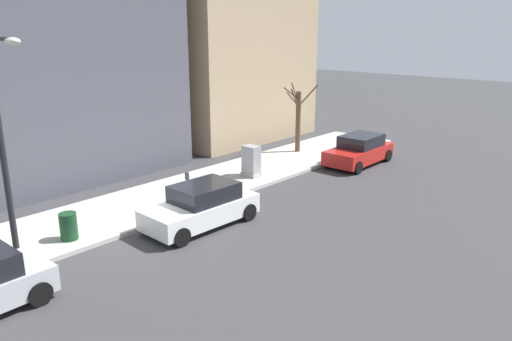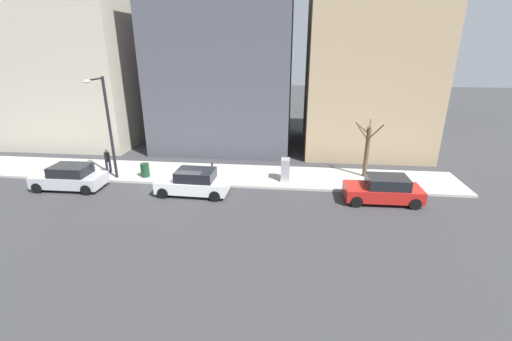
{
  "view_description": "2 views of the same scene",
  "coord_description": "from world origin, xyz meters",
  "views": [
    {
      "loc": [
        -13.67,
        9.72,
        6.85
      ],
      "look_at": [
        -0.47,
        -5.06,
        1.11
      ],
      "focal_mm": 35.0,
      "sensor_mm": 36.0,
      "label": 1
    },
    {
      "loc": [
        -19.49,
        -7.1,
        8.36
      ],
      "look_at": [
        -0.47,
        -5.01,
        1.37
      ],
      "focal_mm": 24.0,
      "sensor_mm": 36.0,
      "label": 2
    }
  ],
  "objects": [
    {
      "name": "parking_meter",
      "position": [
        0.45,
        -2.13,
        0.98
      ],
      "size": [
        0.14,
        0.1,
        1.35
      ],
      "color": "slate",
      "rests_on": "sidewalk"
    },
    {
      "name": "pedestrian_near_meter",
      "position": [
        1.35,
        5.35,
        1.09
      ],
      "size": [
        0.36,
        0.36,
        1.66
      ],
      "rotation": [
        0.0,
        0.0,
        2.57
      ],
      "color": "#1E1E2D",
      "rests_on": "sidewalk"
    },
    {
      "name": "ground_plane",
      "position": [
        0.0,
        0.0,
        0.0
      ],
      "size": [
        120.0,
        120.0,
        0.0
      ],
      "primitive_type": "plane",
      "color": "#38383A"
    },
    {
      "name": "parked_car_silver",
      "position": [
        -1.22,
        6.47,
        0.74
      ],
      "size": [
        1.97,
        4.23,
        1.52
      ],
      "rotation": [
        0.0,
        0.0,
        0.01
      ],
      "color": "#B7B7BC",
      "rests_on": "ground"
    },
    {
      "name": "office_tower_left",
      "position": [
        10.29,
        -12.91,
        7.24
      ],
      "size": [
        9.59,
        9.59,
        14.49
      ],
      "primitive_type": "cube",
      "color": "tan",
      "rests_on": "ground"
    },
    {
      "name": "bare_tree",
      "position": [
        2.61,
        -11.96,
        2.0
      ],
      "size": [
        1.73,
        1.58,
        3.74
      ],
      "color": "brown",
      "rests_on": "sidewalk"
    },
    {
      "name": "streetlamp",
      "position": [
        0.28,
        4.39,
        4.02
      ],
      "size": [
        1.97,
        0.32,
        6.5
      ],
      "color": "black",
      "rests_on": "sidewalk"
    },
    {
      "name": "parked_car_red",
      "position": [
        -1.09,
        -12.33,
        0.74
      ],
      "size": [
        1.98,
        4.23,
        1.52
      ],
      "rotation": [
        0.0,
        0.0,
        0.01
      ],
      "color": "red",
      "rests_on": "ground"
    },
    {
      "name": "parked_car_white",
      "position": [
        -1.2,
        -1.36,
        0.74
      ],
      "size": [
        2.04,
        4.25,
        1.52
      ],
      "rotation": [
        0.0,
        0.0,
        -0.03
      ],
      "color": "white",
      "rests_on": "ground"
    },
    {
      "name": "office_block_center",
      "position": [
        11.07,
        -1.19,
        7.32
      ],
      "size": [
        11.14,
        11.14,
        14.64
      ],
      "primitive_type": "cube",
      "color": "#4C4C56",
      "rests_on": "ground"
    },
    {
      "name": "sidewalk",
      "position": [
        2.0,
        0.0,
        0.07
      ],
      "size": [
        4.0,
        36.0,
        0.15
      ],
      "primitive_type": "cube",
      "color": "#B2AFA8",
      "rests_on": "ground"
    },
    {
      "name": "trash_bin",
      "position": [
        0.9,
        2.56,
        0.6
      ],
      "size": [
        0.56,
        0.56,
        0.9
      ],
      "primitive_type": "cylinder",
      "color": "#14381E",
      "rests_on": "sidewalk"
    },
    {
      "name": "utility_box",
      "position": [
        1.3,
        -6.72,
        0.85
      ],
      "size": [
        0.83,
        0.61,
        1.43
      ],
      "color": "#A8A399",
      "rests_on": "sidewalk"
    }
  ]
}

